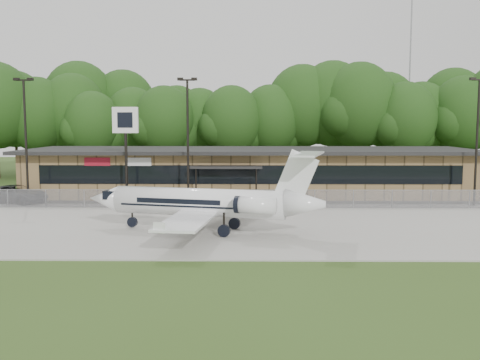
{
  "coord_description": "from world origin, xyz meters",
  "views": [
    {
      "loc": [
        -0.37,
        -26.19,
        6.62
      ],
      "look_at": [
        -0.78,
        12.0,
        2.58
      ],
      "focal_mm": 40.0,
      "sensor_mm": 36.0,
      "label": 1
    }
  ],
  "objects_px": {
    "pole_sign": "(126,130)",
    "business_jet": "(208,204)",
    "terminal": "(250,171)",
    "suv": "(16,194)"
  },
  "relations": [
    {
      "from": "business_jet",
      "to": "pole_sign",
      "type": "distance_m",
      "value": 14.0
    },
    {
      "from": "terminal",
      "to": "suv",
      "type": "bearing_deg",
      "value": -162.3
    },
    {
      "from": "business_jet",
      "to": "pole_sign",
      "type": "xyz_separation_m",
      "value": [
        -7.38,
        11.11,
        4.26
      ]
    },
    {
      "from": "terminal",
      "to": "business_jet",
      "type": "relative_size",
      "value": 2.73
    },
    {
      "from": "pole_sign",
      "to": "business_jet",
      "type": "bearing_deg",
      "value": -55.0
    },
    {
      "from": "pole_sign",
      "to": "terminal",
      "type": "bearing_deg",
      "value": 36.87
    },
    {
      "from": "suv",
      "to": "terminal",
      "type": "bearing_deg",
      "value": -52.62
    },
    {
      "from": "terminal",
      "to": "business_jet",
      "type": "bearing_deg",
      "value": -98.29
    },
    {
      "from": "business_jet",
      "to": "suv",
      "type": "xyz_separation_m",
      "value": [
        -16.85,
        12.03,
        -1.05
      ]
    },
    {
      "from": "business_jet",
      "to": "suv",
      "type": "bearing_deg",
      "value": 158.37
    }
  ]
}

